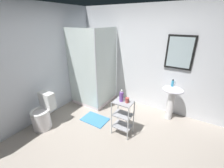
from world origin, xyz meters
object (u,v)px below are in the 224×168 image
Objects in this scene: shower_stall at (95,87)px; pedestal_sink at (172,97)px; hand_soap_bottle at (173,83)px; bath_mat at (95,119)px; storage_cart at (123,115)px; conditioner_bottle_purple at (121,96)px; rinse_cup at (127,100)px; toilet at (43,114)px.

shower_stall reaches higher than pedestal_sink.
hand_soap_bottle is 1.94m from bath_mat.
bath_mat is (-1.42, -1.00, -0.87)m from hand_soap_bottle.
shower_stall is at bearing 150.01° from storage_cart.
bath_mat is (-0.75, 0.06, -0.43)m from storage_cart.
shower_stall is 1.98m from hand_soap_bottle.
shower_stall is 0.94m from bath_mat.
shower_stall is at bearing 149.40° from conditioner_bottle_purple.
shower_stall reaches higher than bath_mat.
rinse_cup is (-0.63, -1.00, 0.21)m from pedestal_sink.
shower_stall is at bearing 77.81° from toilet.
shower_stall reaches higher than rinse_cup.
conditioner_bottle_purple reaches higher than bath_mat.
pedestal_sink is at bearing 8.74° from shower_stall.
pedestal_sink is at bearing 37.27° from toilet.
shower_stall is at bearing 126.71° from bath_mat.
toilet is at bearing -155.75° from storage_cart.
storage_cart is (1.55, 0.70, 0.12)m from toilet.
pedestal_sink is 1.83m from bath_mat.
hand_soap_bottle reaches higher than bath_mat.
conditioner_bottle_purple is at bearing -126.60° from pedestal_sink.
rinse_cup is at bearing 23.90° from toilet.
pedestal_sink is 2.84m from toilet.
storage_cart is 1.23× the size of bath_mat.
hand_soap_bottle is 1.27m from conditioner_bottle_purple.
hand_soap_bottle reaches higher than pedestal_sink.
hand_soap_bottle reaches higher than storage_cart.
conditioner_bottle_purple is 0.39× the size of bath_mat.
shower_stall is 8.62× the size of conditioner_bottle_purple.
toilet is 4.72× the size of hand_soap_bottle.
bath_mat is at bearing 177.42° from rinse_cup.
rinse_cup reaches higher than bath_mat.
storage_cart is 0.41m from conditioner_bottle_purple.
shower_stall is 1.97m from pedestal_sink.
bath_mat is (0.80, 0.75, -0.31)m from toilet.
rinse_cup is 1.13m from bath_mat.
pedestal_sink is 8.37× the size of rinse_cup.
toilet is 1.83m from rinse_cup.
shower_stall reaches higher than storage_cart.
toilet is at bearing -156.10° from rinse_cup.
storage_cart is at bearing -122.21° from hand_soap_bottle.
storage_cart is 0.36m from rinse_cup.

